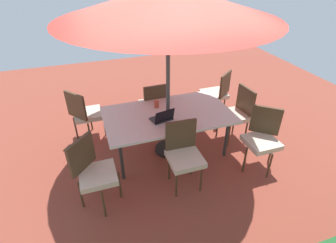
{
  "coord_description": "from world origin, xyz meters",
  "views": [
    {
      "loc": [
        1.16,
        3.42,
        2.88
      ],
      "look_at": [
        0.0,
        0.0,
        0.59
      ],
      "focal_mm": 28.32,
      "sensor_mm": 36.0,
      "label": 1
    }
  ],
  "objects_px": {
    "patio_umbrella": "(168,3)",
    "chair_southeast": "(85,113)",
    "chair_west": "(237,112)",
    "chair_south": "(154,104)",
    "chair_northwest": "(262,136)",
    "chair_southwest": "(217,92)",
    "dining_table": "(168,116)",
    "laptop": "(162,118)",
    "chair_north": "(184,153)",
    "chair_northeast": "(93,170)",
    "cup": "(156,104)"
  },
  "relations": [
    {
      "from": "patio_umbrella",
      "to": "chair_southeast",
      "type": "xyz_separation_m",
      "value": [
        1.26,
        -0.79,
        -1.81
      ]
    },
    {
      "from": "chair_northwest",
      "to": "chair_southwest",
      "type": "xyz_separation_m",
      "value": [
        -0.07,
        -1.59,
        0.0
      ]
    },
    {
      "from": "chair_southeast",
      "to": "chair_south",
      "type": "relative_size",
      "value": 1.0
    },
    {
      "from": "patio_umbrella",
      "to": "laptop",
      "type": "bearing_deg",
      "value": 48.4
    },
    {
      "from": "chair_west",
      "to": "chair_south",
      "type": "bearing_deg",
      "value": -124.3
    },
    {
      "from": "dining_table",
      "to": "chair_north",
      "type": "distance_m",
      "value": 0.79
    },
    {
      "from": "chair_northwest",
      "to": "laptop",
      "type": "height_order",
      "value": "chair_northwest"
    },
    {
      "from": "chair_west",
      "to": "cup",
      "type": "height_order",
      "value": "chair_west"
    },
    {
      "from": "chair_west",
      "to": "laptop",
      "type": "height_order",
      "value": "chair_west"
    },
    {
      "from": "chair_west",
      "to": "cup",
      "type": "relative_size",
      "value": 8.85
    },
    {
      "from": "laptop",
      "to": "dining_table",
      "type": "bearing_deg",
      "value": -144.05
    },
    {
      "from": "dining_table",
      "to": "chair_west",
      "type": "relative_size",
      "value": 2.05
    },
    {
      "from": "dining_table",
      "to": "chair_southwest",
      "type": "relative_size",
      "value": 2.05
    },
    {
      "from": "chair_north",
      "to": "chair_southwest",
      "type": "bearing_deg",
      "value": 51.87
    },
    {
      "from": "patio_umbrella",
      "to": "chair_southeast",
      "type": "relative_size",
      "value": 3.0
    },
    {
      "from": "cup",
      "to": "chair_southeast",
      "type": "bearing_deg",
      "value": -24.79
    },
    {
      "from": "chair_southeast",
      "to": "chair_west",
      "type": "xyz_separation_m",
      "value": [
        -2.52,
        0.83,
        0.0
      ]
    },
    {
      "from": "chair_northwest",
      "to": "chair_west",
      "type": "distance_m",
      "value": 0.77
    },
    {
      "from": "chair_southeast",
      "to": "chair_west",
      "type": "distance_m",
      "value": 2.65
    },
    {
      "from": "chair_northwest",
      "to": "chair_northeast",
      "type": "relative_size",
      "value": 1.0
    },
    {
      "from": "dining_table",
      "to": "chair_northwest",
      "type": "bearing_deg",
      "value": 146.85
    },
    {
      "from": "chair_southwest",
      "to": "cup",
      "type": "relative_size",
      "value": 8.85
    },
    {
      "from": "laptop",
      "to": "cup",
      "type": "xyz_separation_m",
      "value": [
        -0.03,
        -0.42,
        0.01
      ]
    },
    {
      "from": "chair_south",
      "to": "chair_northeast",
      "type": "relative_size",
      "value": 1.0
    },
    {
      "from": "chair_northwest",
      "to": "laptop",
      "type": "bearing_deg",
      "value": -165.37
    },
    {
      "from": "chair_northwest",
      "to": "chair_west",
      "type": "relative_size",
      "value": 1.0
    },
    {
      "from": "dining_table",
      "to": "chair_south",
      "type": "height_order",
      "value": "chair_south"
    },
    {
      "from": "chair_west",
      "to": "chair_northeast",
      "type": "height_order",
      "value": "same"
    },
    {
      "from": "chair_northwest",
      "to": "chair_north",
      "type": "bearing_deg",
      "value": -141.4
    },
    {
      "from": "chair_northwest",
      "to": "chair_west",
      "type": "bearing_deg",
      "value": 127.67
    },
    {
      "from": "patio_umbrella",
      "to": "chair_west",
      "type": "bearing_deg",
      "value": 178.42
    },
    {
      "from": "chair_southeast",
      "to": "cup",
      "type": "bearing_deg",
      "value": -153.34
    },
    {
      "from": "chair_southwest",
      "to": "chair_north",
      "type": "bearing_deg",
      "value": 11.06
    },
    {
      "from": "dining_table",
      "to": "cup",
      "type": "height_order",
      "value": "cup"
    },
    {
      "from": "chair_northwest",
      "to": "chair_northeast",
      "type": "distance_m",
      "value": 2.48
    },
    {
      "from": "chair_west",
      "to": "chair_south",
      "type": "distance_m",
      "value": 1.49
    },
    {
      "from": "chair_southeast",
      "to": "chair_southwest",
      "type": "height_order",
      "value": "same"
    },
    {
      "from": "chair_northwest",
      "to": "chair_southwest",
      "type": "relative_size",
      "value": 1.0
    },
    {
      "from": "chair_north",
      "to": "laptop",
      "type": "bearing_deg",
      "value": 102.49
    },
    {
      "from": "chair_southwest",
      "to": "chair_south",
      "type": "xyz_separation_m",
      "value": [
        1.33,
        0.08,
        0.0
      ]
    },
    {
      "from": "dining_table",
      "to": "cup",
      "type": "xyz_separation_m",
      "value": [
        0.11,
        -0.26,
        0.1
      ]
    },
    {
      "from": "dining_table",
      "to": "patio_umbrella",
      "type": "xyz_separation_m",
      "value": [
        0.0,
        0.0,
        1.67
      ]
    },
    {
      "from": "chair_southeast",
      "to": "chair_southwest",
      "type": "xyz_separation_m",
      "value": [
        -2.56,
        0.01,
        0.0
      ]
    },
    {
      "from": "chair_southeast",
      "to": "chair_south",
      "type": "xyz_separation_m",
      "value": [
        -1.22,
        0.08,
        0.0
      ]
    },
    {
      "from": "patio_umbrella",
      "to": "chair_south",
      "type": "relative_size",
      "value": 3.0
    },
    {
      "from": "patio_umbrella",
      "to": "cup",
      "type": "height_order",
      "value": "patio_umbrella"
    },
    {
      "from": "chair_northwest",
      "to": "chair_south",
      "type": "bearing_deg",
      "value": 169.62
    },
    {
      "from": "chair_southeast",
      "to": "chair_north",
      "type": "height_order",
      "value": "same"
    },
    {
      "from": "dining_table",
      "to": "laptop",
      "type": "distance_m",
      "value": 0.24
    },
    {
      "from": "patio_umbrella",
      "to": "chair_north",
      "type": "distance_m",
      "value": 1.97
    }
  ]
}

